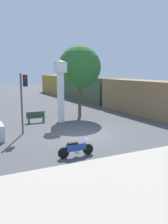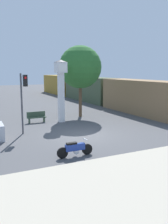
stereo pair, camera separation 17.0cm
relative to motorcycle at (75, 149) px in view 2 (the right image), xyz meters
name	(u,v)px [view 2 (the right image)]	position (x,y,z in m)	size (l,w,h in m)	color
ground_plane	(83,135)	(2.26, 3.67, -0.42)	(120.00, 120.00, 0.00)	#4C4C4F
sidewalk_strip	(164,177)	(2.26, -4.00, -0.37)	(36.00, 6.00, 0.10)	#B2A893
motorcycle	(75,149)	(0.00, 0.00, 0.00)	(1.97, 0.43, 0.87)	black
clock_tower	(61,82)	(2.50, 8.47, 3.02)	(1.05, 1.05, 5.27)	white
freight_train	(89,89)	(11.52, 20.68, 1.28)	(2.80, 35.18, 3.40)	olive
traffic_light	(23,93)	(-1.24, 5.89, 2.48)	(0.50, 0.35, 4.21)	#47474C
street_tree	(80,67)	(5.04, 10.04, 4.26)	(3.97, 3.97, 6.68)	brown
bench	(36,117)	(0.51, 9.19, 0.07)	(1.60, 0.44, 0.92)	#384C38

